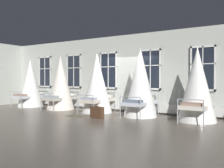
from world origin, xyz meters
The scene contains 10 objects.
ground centered at (0.00, 0.00, 0.00)m, with size 28.23×28.23×0.00m, color brown.
back_wall_with_windows centered at (0.00, 1.25, 1.76)m, with size 15.11×0.10×3.52m, color #B2B7AD.
window_bank centered at (0.00, 1.13, 0.99)m, with size 11.82×0.10×2.70m.
cot_first centered at (-5.42, 0.09, 1.24)m, with size 1.35×1.83×2.56m.
cot_second centered at (-3.23, 0.11, 1.28)m, with size 1.35×1.83×2.64m.
cot_third centered at (-1.04, 0.14, 1.27)m, with size 1.35×1.85×2.62m.
cot_fourth centered at (1.11, 0.07, 1.33)m, with size 1.35×1.83×2.74m.
cot_fifth centered at (3.28, 0.14, 1.28)m, with size 1.35×1.83×2.63m.
rug_third centered at (-1.09, -1.17, 0.01)m, with size 0.80×0.56×0.01m, color brown.
suitcase_dark centered at (-0.10, -1.17, 0.22)m, with size 0.58×0.28×0.47m.
Camera 1 is at (5.33, -8.74, 1.49)m, focal length 39.36 mm.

